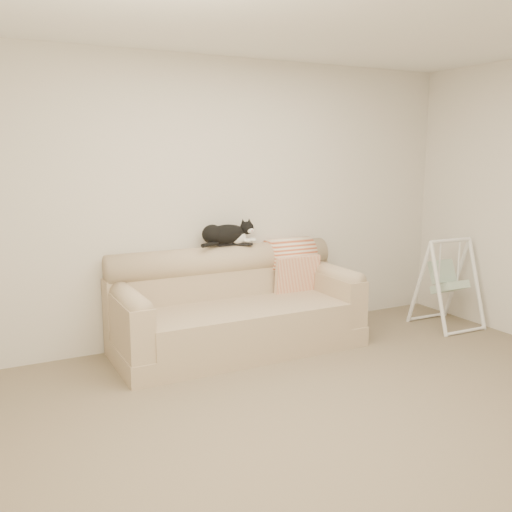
{
  "coord_description": "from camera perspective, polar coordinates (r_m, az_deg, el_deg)",
  "views": [
    {
      "loc": [
        -2.14,
        -2.88,
        1.76
      ],
      "look_at": [
        -0.01,
        1.27,
        0.9
      ],
      "focal_mm": 40.0,
      "sensor_mm": 36.0,
      "label": 1
    }
  ],
  "objects": [
    {
      "name": "ground_plane",
      "position": [
        4.0,
        8.75,
        -15.76
      ],
      "size": [
        5.0,
        5.0,
        0.0
      ],
      "primitive_type": "plane",
      "color": "brown",
      "rests_on": "ground"
    },
    {
      "name": "room_shell",
      "position": [
        3.6,
        9.43,
        6.63
      ],
      "size": [
        5.04,
        4.04,
        2.6
      ],
      "color": "beige",
      "rests_on": "ground"
    },
    {
      "name": "sofa",
      "position": [
        5.16,
        -2.14,
        -5.39
      ],
      "size": [
        2.2,
        0.93,
        0.9
      ],
      "color": "tan",
      "rests_on": "ground"
    },
    {
      "name": "remote_a",
      "position": [
        5.28,
        -2.95,
        1.18
      ],
      "size": [
        0.18,
        0.06,
        0.03
      ],
      "color": "black",
      "rests_on": "sofa"
    },
    {
      "name": "remote_b",
      "position": [
        5.31,
        -1.23,
        1.21
      ],
      "size": [
        0.17,
        0.13,
        0.02
      ],
      "color": "black",
      "rests_on": "sofa"
    },
    {
      "name": "tuxedo_cat",
      "position": [
        5.25,
        -2.97,
        2.22
      ],
      "size": [
        0.59,
        0.29,
        0.23
      ],
      "color": "black",
      "rests_on": "sofa"
    },
    {
      "name": "throw_blanket",
      "position": [
        5.59,
        3.41,
        -0.22
      ],
      "size": [
        0.47,
        0.38,
        0.58
      ],
      "color": "#BE4E29",
      "rests_on": "sofa"
    },
    {
      "name": "baby_swing",
      "position": [
        6.08,
        18.59,
        -2.52
      ],
      "size": [
        0.56,
        0.6,
        0.91
      ],
      "color": "white",
      "rests_on": "ground"
    }
  ]
}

